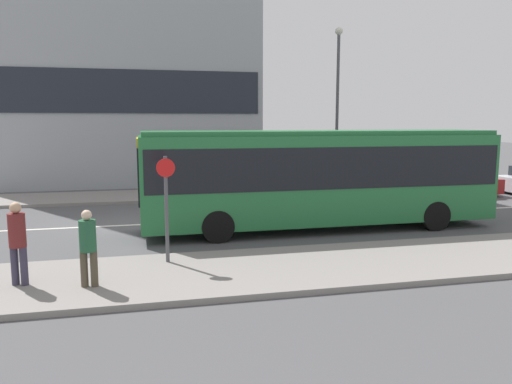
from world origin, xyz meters
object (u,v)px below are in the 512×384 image
object	(u,v)px
city_bus	(319,173)
bus_stop_sign	(166,201)
street_lamp	(338,95)
pedestrian_near_stop	(17,238)
parked_car_0	(455,183)
pedestrian_down_pavement	(88,244)

from	to	relation	value
city_bus	bus_stop_sign	size ratio (longest dim) A/B	4.48
bus_stop_sign	street_lamp	world-z (taller)	street_lamp
pedestrian_near_stop	bus_stop_sign	xyz separation A→B (m)	(3.09, 1.03, 0.51)
city_bus	parked_car_0	world-z (taller)	city_bus
city_bus	street_lamp	size ratio (longest dim) A/B	1.50
city_bus	pedestrian_down_pavement	bearing A→B (deg)	-147.80
bus_stop_sign	street_lamp	xyz separation A→B (m)	(8.58, 10.33, 3.11)
parked_car_0	bus_stop_sign	xyz separation A→B (m)	(-13.92, -8.61, 1.00)
pedestrian_down_pavement	street_lamp	size ratio (longest dim) A/B	0.21
parked_car_0	pedestrian_down_pavement	size ratio (longest dim) A/B	2.44
pedestrian_down_pavement	street_lamp	xyz separation A→B (m)	(10.26, 11.79, 3.71)
pedestrian_near_stop	street_lamp	bearing A→B (deg)	-117.71
pedestrian_near_stop	pedestrian_down_pavement	xyz separation A→B (m)	(1.42, -0.43, -0.09)
city_bus	bus_stop_sign	world-z (taller)	city_bus
city_bus	pedestrian_down_pavement	world-z (taller)	city_bus
pedestrian_near_stop	parked_car_0	bearing A→B (deg)	-132.39
city_bus	street_lamp	bearing A→B (deg)	60.78
pedestrian_down_pavement	street_lamp	bearing A→B (deg)	57.09
parked_car_0	bus_stop_sign	bearing A→B (deg)	-148.26
pedestrian_near_stop	street_lamp	distance (m)	16.69
pedestrian_down_pavement	bus_stop_sign	xyz separation A→B (m)	(1.68, 1.46, 0.60)
parked_car_0	bus_stop_sign	world-z (taller)	bus_stop_sign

